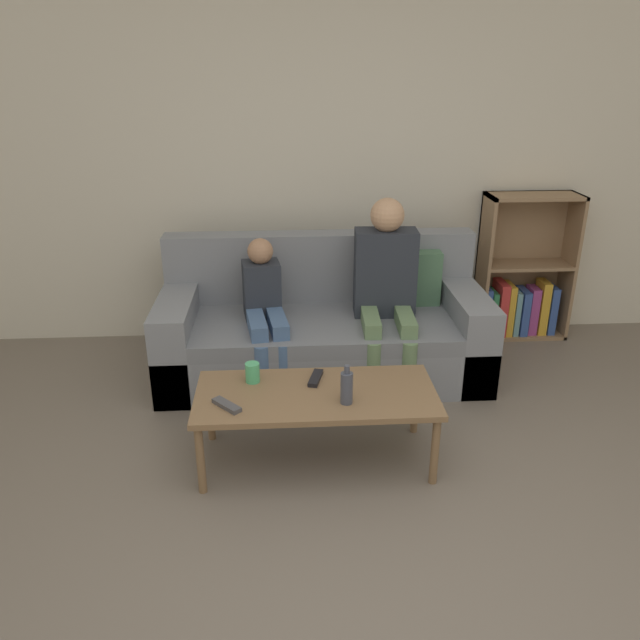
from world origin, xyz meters
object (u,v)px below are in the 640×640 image
(person_adult, at_px, (386,279))
(person_child, at_px, (265,307))
(bookshelf, at_px, (520,284))
(tv_remote_0, at_px, (227,405))
(bottle, at_px, (347,387))
(coffee_table, at_px, (316,399))
(couch, at_px, (324,331))
(cup_near, at_px, (253,373))
(tv_remote_1, at_px, (316,378))

(person_adult, distance_m, person_child, 0.77)
(bookshelf, bearing_deg, person_adult, -151.73)
(person_child, relative_size, tv_remote_0, 5.74)
(tv_remote_0, xyz_separation_m, bottle, (0.57, 0.01, 0.07))
(coffee_table, xyz_separation_m, person_adult, (0.49, 0.94, 0.30))
(bookshelf, distance_m, person_adult, 1.28)
(couch, distance_m, coffee_table, 1.03)
(coffee_table, relative_size, person_adult, 1.04)
(cup_near, xyz_separation_m, tv_remote_1, (0.32, -0.00, -0.04))
(coffee_table, distance_m, cup_near, 0.35)
(person_child, relative_size, cup_near, 8.87)
(tv_remote_0, relative_size, bottle, 0.80)
(tv_remote_0, height_order, bottle, bottle)
(cup_near, height_order, tv_remote_0, cup_near)
(cup_near, bearing_deg, bottle, -28.23)
(couch, distance_m, cup_near, 0.99)
(couch, bearing_deg, cup_near, -115.73)
(cup_near, bearing_deg, couch, 64.27)
(tv_remote_0, bearing_deg, bottle, -41.87)
(tv_remote_0, bearing_deg, person_adult, 6.33)
(person_adult, height_order, tv_remote_1, person_adult)
(bottle, bearing_deg, tv_remote_1, 119.21)
(couch, height_order, person_adult, person_adult)
(bookshelf, xyz_separation_m, cup_near, (-1.91, -1.40, 0.05))
(bottle, bearing_deg, coffee_table, 141.58)
(bookshelf, distance_m, cup_near, 2.37)
(tv_remote_0, distance_m, tv_remote_1, 0.50)
(bottle, bearing_deg, bookshelf, 48.43)
(bookshelf, height_order, coffee_table, bookshelf)
(coffee_table, distance_m, person_child, 0.93)
(bookshelf, distance_m, bottle, 2.19)
(coffee_table, bearing_deg, person_child, 106.75)
(person_adult, height_order, cup_near, person_adult)
(person_adult, height_order, bottle, person_adult)
(bottle, bearing_deg, cup_near, 151.77)
(bookshelf, bearing_deg, couch, -160.94)
(coffee_table, bearing_deg, bookshelf, 43.83)
(bookshelf, xyz_separation_m, person_child, (-1.86, -0.65, 0.11))
(bookshelf, distance_m, coffee_table, 2.21)
(cup_near, height_order, bottle, bottle)
(coffee_table, bearing_deg, cup_near, 157.02)
(bookshelf, xyz_separation_m, person_adult, (-1.10, -0.59, 0.26))
(cup_near, bearing_deg, tv_remote_1, -0.84)
(couch, xyz_separation_m, person_adult, (0.38, -0.08, 0.37))
(person_child, distance_m, tv_remote_1, 0.81)
(cup_near, height_order, tv_remote_1, cup_near)
(bookshelf, distance_m, tv_remote_1, 2.12)
(person_adult, distance_m, tv_remote_1, 0.98)
(coffee_table, bearing_deg, tv_remote_1, 87.72)
(couch, relative_size, coffee_table, 1.72)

